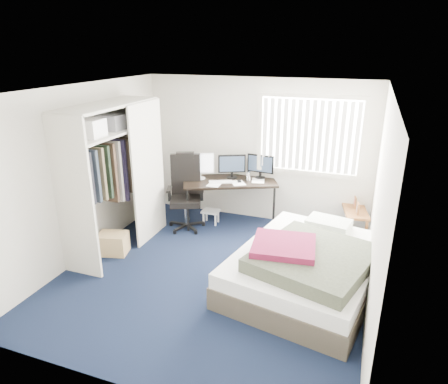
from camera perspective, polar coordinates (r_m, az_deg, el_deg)
The scene contains 10 objects.
ground at distance 5.66m, azimuth -1.52°, elevation -11.59°, with size 4.20×4.20×0.00m, color black.
room_shell at distance 5.03m, azimuth -1.68°, elevation 3.17°, with size 4.20×4.20×4.20m.
window_assembly at distance 6.72m, azimuth 12.10°, elevation 7.88°, with size 1.72×0.09×1.32m.
closet at distance 6.09m, azimuth -15.55°, elevation 3.91°, with size 0.64×1.84×2.22m.
desk at distance 6.94m, azimuth 0.80°, elevation 1.95°, with size 1.76×1.34×1.24m.
office_chair at distance 6.89m, azimuth -5.44°, elevation -1.06°, with size 0.79×0.79×1.29m.
footstool at distance 7.08m, azimuth -1.90°, elevation -3.05°, with size 0.31×0.26×0.25m.
nightstand at distance 6.82m, azimuth 18.21°, elevation -2.91°, with size 0.48×0.76×0.67m.
bed at distance 5.35m, azimuth 11.81°, elevation -10.33°, with size 2.07×2.51×0.73m.
pine_box at distance 6.33m, azimuth -15.56°, elevation -7.08°, with size 0.43×0.32×0.32m, color tan.
Camera 1 is at (1.78, -4.47, 2.99)m, focal length 32.00 mm.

